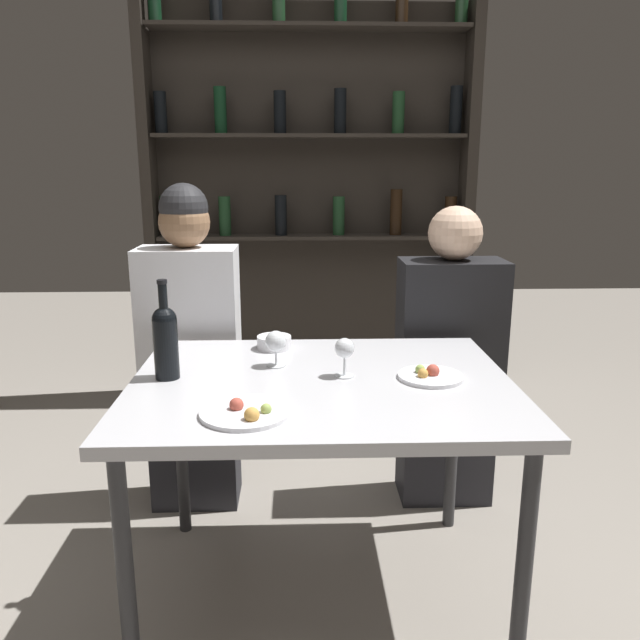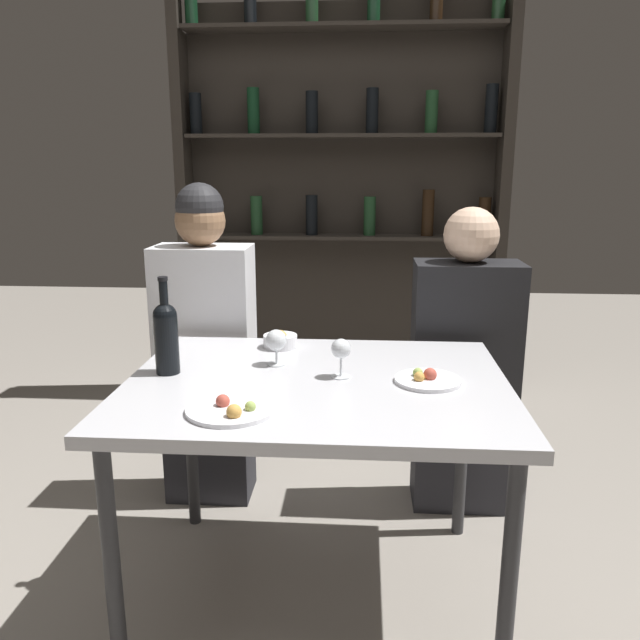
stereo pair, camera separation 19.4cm
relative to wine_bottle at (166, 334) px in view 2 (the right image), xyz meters
name	(u,v)px [view 2 (the right image)]	position (x,y,z in m)	size (l,w,h in m)	color
ground_plane	(317,592)	(0.46, -0.03, -0.86)	(10.00, 10.00, 0.00)	gray
dining_table	(317,400)	(0.46, -0.03, -0.19)	(1.13, 0.88, 0.73)	silver
wine_rack_wall	(341,191)	(0.46, 1.85, 0.35)	(1.85, 0.21, 2.32)	#28231E
wine_bottle	(166,334)	(0.00, 0.00, 0.00)	(0.07, 0.07, 0.30)	black
wine_glass_0	(276,341)	(0.32, 0.10, -0.05)	(0.07, 0.07, 0.12)	silver
wine_glass_1	(341,351)	(0.53, 0.00, -0.04)	(0.06, 0.06, 0.12)	silver
food_plate_0	(231,409)	(0.26, -0.29, -0.11)	(0.23, 0.23, 0.04)	white
food_plate_1	(427,379)	(0.78, -0.03, -0.11)	(0.20, 0.20, 0.04)	white
snack_bowl	(280,340)	(0.31, 0.30, -0.10)	(0.12, 0.12, 0.06)	white
seated_person_left	(206,352)	(-0.03, 0.58, -0.23)	(0.38, 0.22, 1.29)	#26262B
seated_person_right	(463,371)	(0.99, 0.58, -0.29)	(0.40, 0.22, 1.20)	#26262B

